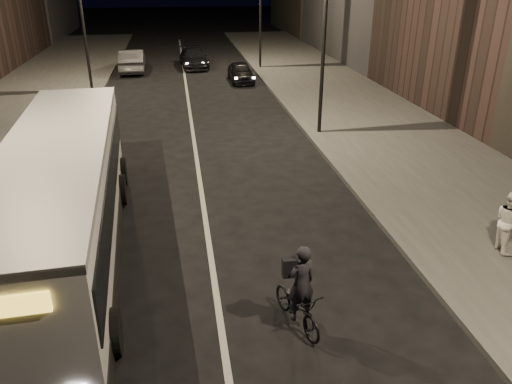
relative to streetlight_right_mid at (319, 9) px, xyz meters
name	(u,v)px	position (x,y,z in m)	size (l,w,h in m)	color
ground	(219,315)	(-5.33, -12.00, -5.36)	(180.00, 180.00, 0.00)	black
sidewalk_right	(365,118)	(3.17, 2.00, -5.28)	(7.00, 70.00, 0.16)	#3E3E3B
sidewalk_left	(0,135)	(-13.83, 2.00, -5.28)	(7.00, 70.00, 0.16)	#3E3E3B
streetlight_right_mid	(319,9)	(0.00, 0.00, 0.00)	(1.20, 0.44, 8.12)	black
city_bus	(63,196)	(-8.93, -8.84, -3.66)	(3.27, 11.71, 3.12)	silver
cyclist_on_bicycle	(298,300)	(-3.73, -12.61, -4.69)	(1.11, 1.86, 2.03)	black
pedestrian_woman	(509,222)	(2.27, -10.68, -4.37)	(0.81, 0.63, 1.66)	white
car_near	(241,72)	(-1.73, 11.76, -4.74)	(1.48, 3.67, 1.25)	black
car_mid	(132,61)	(-8.93, 16.30, -4.57)	(1.68, 4.82, 1.59)	#333335
car_far	(194,58)	(-4.53, 17.35, -4.69)	(1.89, 4.65, 1.35)	black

